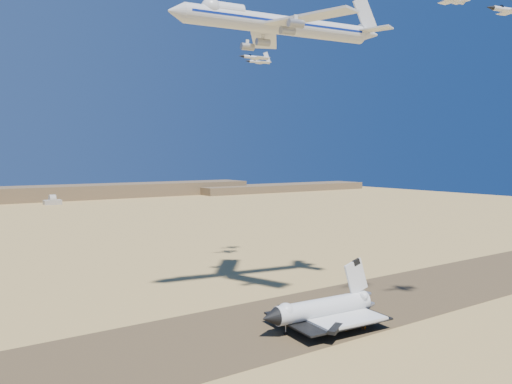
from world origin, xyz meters
TOP-DOWN VIEW (x-y plane):
  - ground at (0.00, 0.00)m, footprint 1200.00×1200.00m
  - runway at (0.00, 0.00)m, footprint 600.00×50.00m
  - ridgeline at (65.32, 527.31)m, footprint 960.00×90.00m
  - shuttle at (19.03, -11.38)m, footprint 43.16×28.24m
  - carrier_747 at (20.53, 17.49)m, footprint 85.55×65.30m
  - crew_a at (28.85, -20.93)m, footprint 0.49×0.71m
  - crew_b at (23.06, -18.31)m, footprint 0.72×0.96m
  - crew_c at (28.30, -20.29)m, footprint 1.11×1.14m
  - chase_jet_b at (64.80, -43.83)m, footprint 15.78×9.03m
  - chase_jet_c at (45.73, 66.43)m, footprint 15.71×8.72m
  - chase_jet_d at (54.91, 76.68)m, footprint 13.62×7.66m

SIDE VIEW (x-z plane):
  - ground at x=0.00m, z-range 0.00..0.00m
  - runway at x=0.00m, z-range 0.00..0.06m
  - crew_b at x=23.06m, z-range 0.06..1.81m
  - crew_c at x=28.30m, z-range 0.06..1.86m
  - crew_a at x=28.85m, z-range 0.06..1.93m
  - shuttle at x=19.03m, z-range -4.91..16.32m
  - ridgeline at x=65.32m, z-range -1.37..16.63m
  - chase_jet_b at x=64.80m, z-range 98.10..102.09m
  - chase_jet_c at x=45.73m, z-range 99.59..103.52m
  - chase_jet_d at x=54.91m, z-range 100.28..103.70m
  - carrier_747 at x=20.53m, z-range 91.97..113.20m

